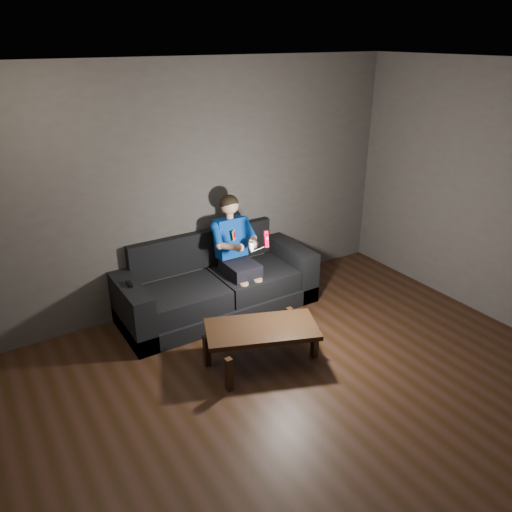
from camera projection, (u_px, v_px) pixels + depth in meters
floor at (340, 420)px, 4.09m from camera, size 5.00×5.00×0.00m
back_wall at (199, 188)px, 5.48m from camera, size 5.00×0.04×2.70m
ceiling at (371, 69)px, 2.99m from camera, size 5.00×5.00×0.02m
sofa at (215, 286)px, 5.65m from camera, size 2.20×0.95×0.85m
child at (236, 245)px, 5.54m from camera, size 0.50×0.61×1.23m
wii_remote_red at (266, 239)px, 5.13m from camera, size 0.05×0.07×0.18m
nunchuk_white at (251, 246)px, 5.06m from camera, size 0.06×0.09×0.14m
wii_remote_black at (129, 284)px, 4.97m from camera, size 0.04×0.14×0.03m
coffee_table at (262, 332)px, 4.69m from camera, size 1.16×0.87×0.38m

